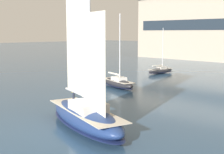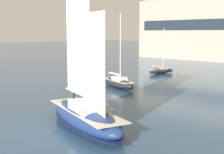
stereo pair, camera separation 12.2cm
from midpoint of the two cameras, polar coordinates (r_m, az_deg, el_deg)
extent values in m
plane|color=#2D4C6B|center=(25.39, -5.00, -9.33)|extent=(400.00, 400.00, 0.00)
cube|color=tan|center=(92.70, 17.74, 8.49)|extent=(42.26, 13.84, 17.55)
cube|color=#1E2833|center=(86.58, 15.61, 9.21)|extent=(38.04, 0.10, 2.81)
ellipsoid|color=navy|center=(25.12, -5.03, -7.29)|extent=(11.43, 5.91, 1.87)
ellipsoid|color=#19234C|center=(25.26, -5.02, -8.42)|extent=(11.55, 5.97, 0.22)
cube|color=beige|center=(24.98, -5.05, -6.09)|extent=(10.03, 5.08, 0.06)
cube|color=beige|center=(24.40, -4.52, -5.42)|extent=(3.55, 2.90, 0.77)
cylinder|color=silver|center=(23.43, -4.36, 10.03)|extent=(0.22, 0.22, 13.76)
cylinder|color=silver|center=(26.16, -6.53, -2.92)|extent=(4.82, 1.50, 0.19)
cube|color=silver|center=(25.51, -6.56, 9.54)|extent=(4.40, 1.25, 11.28)
cube|color=silver|center=(22.36, -2.84, 2.19)|extent=(2.34, 0.67, 7.57)
cylinder|color=#232838|center=(27.98, -7.17, -3.62)|extent=(0.25, 0.25, 0.85)
cylinder|color=gold|center=(27.84, -7.20, -2.11)|extent=(0.42, 0.42, 0.65)
sphere|color=tan|center=(27.76, -7.22, -1.20)|extent=(0.24, 0.24, 0.24)
ellipsoid|color=#232328|center=(43.45, 0.95, -1.11)|extent=(7.56, 3.90, 1.24)
ellipsoid|color=#19234C|center=(43.50, 0.95, -1.55)|extent=(7.63, 3.94, 0.15)
cube|color=beige|center=(43.39, 0.95, -0.63)|extent=(6.63, 3.35, 0.06)
cube|color=silver|center=(43.04, 1.20, -0.32)|extent=(2.34, 1.92, 0.51)
cylinder|color=silver|center=(42.43, 1.37, 5.39)|extent=(0.15, 0.15, 9.10)
cylinder|color=silver|center=(44.19, 0.26, 0.53)|extent=(3.19, 0.99, 0.12)
cylinder|color=silver|center=(44.17, 0.26, 0.64)|extent=(2.89, 0.98, 0.20)
ellipsoid|color=#232328|center=(58.91, 8.79, 1.14)|extent=(2.36, 6.22, 1.03)
ellipsoid|color=#19234C|center=(58.95, 8.78, 0.87)|extent=(2.38, 6.28, 0.12)
cube|color=#BCB7A8|center=(58.88, 8.80, 1.44)|extent=(2.01, 5.46, 0.06)
cube|color=beige|center=(59.07, 9.00, 1.70)|extent=(1.37, 1.82, 0.42)
cylinder|color=silver|center=(58.92, 9.20, 5.17)|extent=(0.12, 0.12, 7.58)
cylinder|color=silver|center=(58.16, 8.22, 2.01)|extent=(0.40, 2.72, 0.10)
cylinder|color=silver|center=(58.16, 8.22, 2.08)|extent=(0.44, 2.46, 0.16)
camera|label=1|loc=(0.06, -90.13, -0.02)|focal=50.00mm
camera|label=2|loc=(0.06, 89.87, 0.02)|focal=50.00mm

